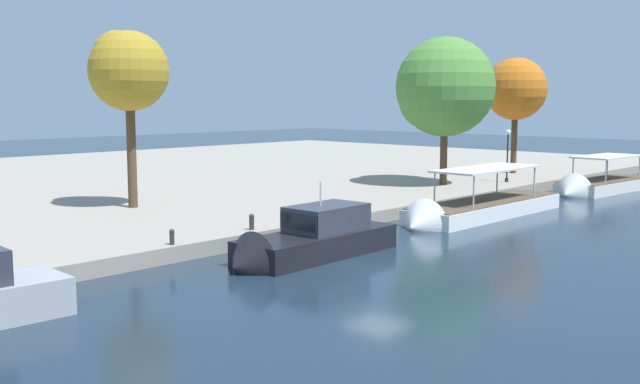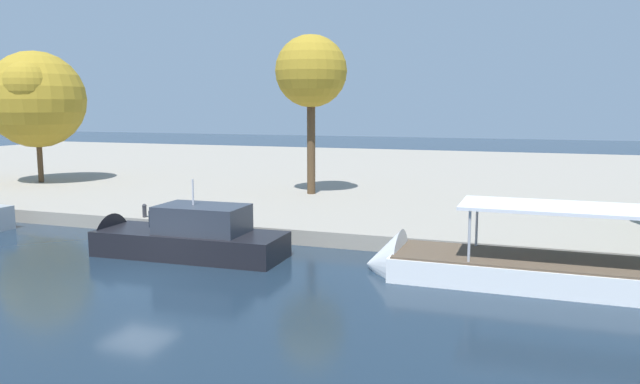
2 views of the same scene
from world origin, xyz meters
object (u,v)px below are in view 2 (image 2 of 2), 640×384
object	(u,v)px
mooring_bollard_0	(144,210)
tree_4	(32,98)
motor_yacht_2	(178,242)
tree_5	(312,70)
mooring_bollard_1	(231,214)
tour_boat_3	(541,276)

from	to	relation	value
mooring_bollard_0	tree_4	world-z (taller)	tree_4
motor_yacht_2	mooring_bollard_0	world-z (taller)	motor_yacht_2
motor_yacht_2	tree_5	distance (m)	17.45
motor_yacht_2	mooring_bollard_1	bearing A→B (deg)	-96.95
tour_boat_3	tree_5	xyz separation A→B (m)	(-14.46, 14.83, 8.52)
mooring_bollard_1	mooring_bollard_0	bearing A→B (deg)	-176.77
motor_yacht_2	tree_4	distance (m)	26.23
tree_4	tree_5	world-z (taller)	tree_5
motor_yacht_2	tour_boat_3	distance (m)	15.10
tree_4	tree_5	size ratio (longest dim) A/B	0.95
mooring_bollard_1	tree_4	xyz separation A→B (m)	(-21.70, 9.55, 5.93)
mooring_bollard_0	tree_4	xyz separation A→B (m)	(-16.75, 9.83, 5.98)
mooring_bollard_0	tree_5	bearing A→B (deg)	65.35
mooring_bollard_0	tree_5	world-z (taller)	tree_5
motor_yacht_2	mooring_bollard_1	size ratio (longest dim) A/B	11.79
motor_yacht_2	tree_5	size ratio (longest dim) A/B	0.91
mooring_bollard_0	tree_4	size ratio (longest dim) A/B	0.07
tour_boat_3	tree_4	world-z (taller)	tree_4
mooring_bollard_0	mooring_bollard_1	distance (m)	4.96
mooring_bollard_1	tree_4	bearing A→B (deg)	156.26
tour_boat_3	tree_5	world-z (taller)	tree_5
mooring_bollard_1	tour_boat_3	bearing A→B (deg)	-14.36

